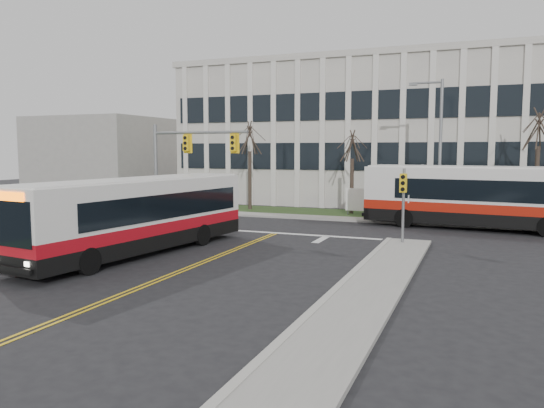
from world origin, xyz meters
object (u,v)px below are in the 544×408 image
(directory_sign, at_px, (356,200))
(bus_cross, at_px, (484,199))
(newspaper_box_red, at_px, (3,257))
(bus_main, at_px, (137,217))
(streetlight, at_px, (438,142))

(directory_sign, bearing_deg, bus_cross, -22.53)
(directory_sign, bearing_deg, newspaper_box_red, -113.13)
(directory_sign, relative_size, bus_main, 0.16)
(bus_cross, height_order, newspaper_box_red, bus_cross)
(bus_cross, bearing_deg, newspaper_box_red, -37.51)
(newspaper_box_red, bearing_deg, bus_main, 58.41)
(bus_main, bearing_deg, bus_cross, 50.75)
(newspaper_box_red, bearing_deg, bus_cross, 49.27)
(streetlight, relative_size, bus_cross, 0.67)
(streetlight, height_order, bus_main, streetlight)
(bus_main, bearing_deg, streetlight, 61.22)
(directory_sign, distance_m, newspaper_box_red, 23.68)
(directory_sign, bearing_deg, bus_main, -109.59)
(bus_main, height_order, bus_cross, bus_cross)
(streetlight, bearing_deg, bus_cross, -37.13)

